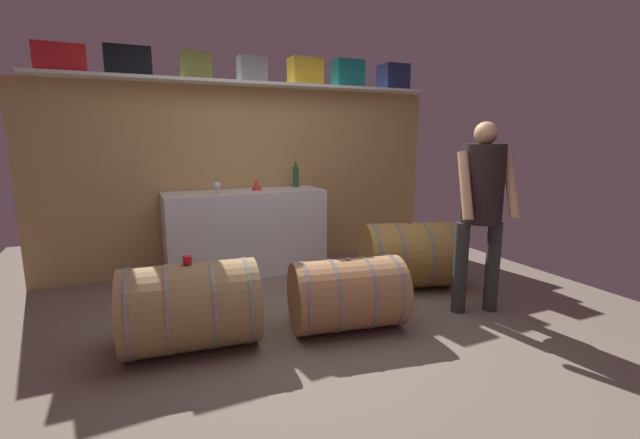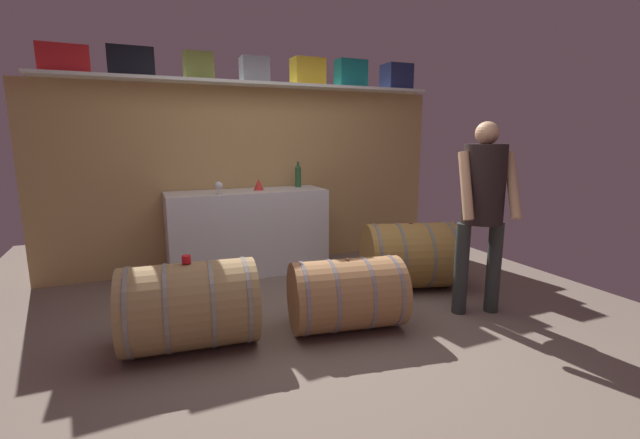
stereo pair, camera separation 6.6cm
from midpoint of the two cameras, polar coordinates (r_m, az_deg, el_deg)
The scene contains 19 objects.
ground_plane at distance 3.97m, azimuth -3.28°, elevation -11.56°, with size 5.85×7.28×0.02m, color #736357.
back_wall_panel at distance 5.16m, azimuth -9.51°, elevation 5.42°, with size 4.65×0.10×2.06m, color tan.
high_shelf_board at distance 5.02m, azimuth -9.44°, elevation 17.24°, with size 4.28×0.40×0.03m, color silver.
toolcase_red at distance 4.90m, azimuth -31.49°, elevation 17.69°, with size 0.43×0.25×0.25m, color red.
toolcase_black at distance 4.87m, azimuth -24.47°, elevation 18.45°, with size 0.42×0.29×0.27m, color black.
toolcase_olive at distance 4.92m, azimuth -16.49°, elevation 18.91°, with size 0.29×0.18×0.28m, color olive.
toolcase_grey at distance 5.04m, azimuth -9.38°, elevation 18.94°, with size 0.29×0.24×0.27m, color gray.
toolcase_yellow at distance 5.25m, azimuth -2.35°, elevation 18.92°, with size 0.37×0.23×0.30m, color yellow.
toolcase_teal at distance 5.48m, azimuth 3.36°, elevation 18.67°, with size 0.36×0.20×0.32m, color #157C7B.
toolcase_navy at distance 5.80m, azimuth 9.30°, elevation 18.06°, with size 0.33×0.28×0.31m, color navy.
work_cabinet at distance 4.88m, azimuth -10.12°, elevation -1.66°, with size 1.72×0.56×0.92m, color white.
wine_bottle_green at distance 5.09m, azimuth -3.60°, elevation 5.82°, with size 0.07×0.07×0.30m.
wine_glass at distance 4.53m, azimuth -13.87°, elevation 4.29°, with size 0.08×0.08×0.13m.
red_funnel at distance 4.84m, azimuth -8.78°, elevation 4.58°, with size 0.11×0.11×0.12m, color red.
wine_barrel_near at distance 3.28m, azimuth -17.29°, elevation -10.92°, with size 0.99×0.70×0.64m.
wine_barrel_far at distance 3.46m, azimuth 3.10°, elevation -9.81°, with size 0.94×0.69×0.58m.
wine_barrel_flank at distance 4.45m, azimuth 11.15°, elevation -4.64°, with size 1.03×0.87×0.67m.
tasting_cup at distance 3.17m, azimuth -17.70°, elevation -5.12°, with size 0.06×0.06×0.05m, color red.
winemaker_pouring at distance 3.85m, azimuth 20.14°, elevation 2.66°, with size 0.53×0.47×1.63m.
Camera 1 is at (-1.33, -2.91, 1.50)m, focal length 24.22 mm.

